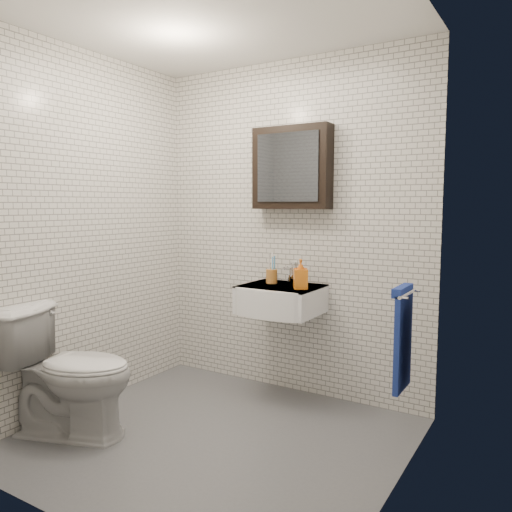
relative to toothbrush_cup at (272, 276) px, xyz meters
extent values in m
cube|color=#52555B|center=(0.06, -0.83, -0.90)|extent=(2.20, 2.00, 0.01)
cube|color=silver|center=(0.06, 0.17, 0.34)|extent=(2.20, 0.02, 2.50)
cube|color=silver|center=(0.06, -1.83, 0.34)|extent=(2.20, 0.02, 2.50)
cube|color=silver|center=(-1.04, -0.83, 0.34)|extent=(0.02, 2.00, 2.50)
cube|color=silver|center=(1.16, -0.83, 0.34)|extent=(0.02, 2.00, 2.50)
cube|color=white|center=(0.06, -0.83, 1.59)|extent=(2.20, 2.00, 0.02)
cube|color=white|center=(0.11, -0.05, -0.16)|extent=(0.55, 0.45, 0.20)
cylinder|color=silver|center=(0.11, -0.03, -0.07)|extent=(0.31, 0.31, 0.02)
cylinder|color=silver|center=(0.11, -0.03, -0.06)|extent=(0.04, 0.04, 0.01)
cube|color=white|center=(0.11, -0.05, -0.06)|extent=(0.55, 0.45, 0.01)
cylinder|color=silver|center=(0.11, 0.11, -0.03)|extent=(0.06, 0.06, 0.06)
cylinder|color=silver|center=(0.11, 0.11, 0.03)|extent=(0.03, 0.03, 0.08)
cylinder|color=silver|center=(0.11, 0.05, 0.06)|extent=(0.02, 0.12, 0.02)
cube|color=silver|center=(0.11, 0.14, 0.09)|extent=(0.02, 0.09, 0.01)
cube|color=black|center=(0.11, 0.10, 0.79)|extent=(0.60, 0.14, 0.60)
cube|color=#3F444C|center=(0.11, 0.02, 0.79)|extent=(0.49, 0.01, 0.49)
cylinder|color=silver|center=(1.12, -0.48, 0.04)|extent=(0.02, 0.30, 0.02)
cylinder|color=silver|center=(1.14, -0.35, 0.04)|extent=(0.04, 0.02, 0.02)
cylinder|color=silver|center=(1.14, -0.61, 0.04)|extent=(0.04, 0.02, 0.02)
cube|color=#233FA0|center=(1.11, -0.48, -0.23)|extent=(0.03, 0.26, 0.54)
cube|color=#233FA0|center=(1.10, -0.48, 0.06)|extent=(0.05, 0.26, 0.05)
cylinder|color=#B06E2C|center=(0.00, 0.00, -0.01)|extent=(0.09, 0.09, 0.10)
cylinder|color=white|center=(-0.02, -0.01, 0.06)|extent=(0.02, 0.03, 0.20)
cylinder|color=#4297D3|center=(0.01, -0.01, 0.05)|extent=(0.02, 0.02, 0.18)
cylinder|color=white|center=(-0.01, 0.01, 0.07)|extent=(0.02, 0.04, 0.21)
cylinder|color=#4297D3|center=(0.02, 0.01, 0.06)|extent=(0.03, 0.04, 0.19)
imported|color=#FF5B1A|center=(0.29, -0.11, 0.05)|extent=(0.13, 0.13, 0.21)
imported|color=silver|center=(-0.74, -1.23, -0.50)|extent=(0.90, 0.69, 0.82)
camera|label=1|loc=(1.82, -3.19, 0.52)|focal=35.00mm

